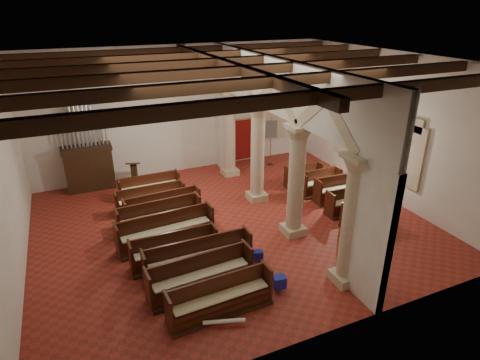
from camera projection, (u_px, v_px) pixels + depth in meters
name	position (u px, v px, depth m)	size (l,w,h in m)	color
floor	(231.00, 224.00, 15.16)	(14.00, 14.00, 0.00)	maroon
ceiling	(230.00, 60.00, 12.73)	(14.00, 14.00, 0.00)	black
wall_back	(182.00, 110.00, 18.96)	(14.00, 0.02, 6.00)	white
wall_front	(334.00, 232.00, 8.93)	(14.00, 0.02, 6.00)	white
wall_left	(3.00, 183.00, 11.36)	(0.02, 12.00, 6.00)	white
wall_right	(387.00, 126.00, 16.53)	(0.02, 12.00, 6.00)	white
ceiling_beams	(230.00, 66.00, 12.80)	(13.80, 11.80, 0.30)	#341C10
arcade	(277.00, 128.00, 14.38)	(0.90, 11.90, 6.00)	beige
window_right_a	(411.00, 156.00, 15.60)	(0.03, 1.00, 2.20)	#3A825E
window_right_b	(347.00, 129.00, 18.94)	(0.03, 1.00, 2.20)	#3A825E
window_back	(275.00, 116.00, 21.12)	(1.00, 0.03, 2.20)	#3A825E
pipe_organ	(88.00, 160.00, 17.54)	(2.10, 0.85, 4.40)	#341C10
lectern	(135.00, 178.00, 17.67)	(0.67, 0.70, 1.42)	#342410
dossal_curtain	(249.00, 139.00, 20.93)	(1.80, 0.07, 2.17)	maroon
processional_banner	(271.00, 150.00, 20.41)	(0.54, 0.69, 2.53)	#341C10
hymnal_box_a	(279.00, 282.00, 11.59)	(0.36, 0.29, 0.36)	navy
hymnal_box_b	(258.00, 255.00, 12.87)	(0.30, 0.24, 0.30)	navy
hymnal_box_c	(204.00, 233.00, 14.14)	(0.29, 0.24, 0.29)	navy
tube_heater_a	(224.00, 321.00, 10.32)	(0.11, 0.11, 1.10)	white
tube_heater_b	(171.00, 301.00, 11.03)	(0.10, 0.10, 1.03)	silver
nave_pew_0	(220.00, 302.00, 10.70)	(2.93, 0.84, 1.07)	#341C10
nave_pew_1	(201.00, 280.00, 11.51)	(3.13, 0.94, 1.14)	#341C10
nave_pew_2	(199.00, 262.00, 12.36)	(3.38, 0.73, 1.09)	#341C10
nave_pew_3	(175.00, 254.00, 12.75)	(2.77, 0.73, 1.07)	#341C10
nave_pew_4	(166.00, 235.00, 13.76)	(3.38, 0.99, 1.15)	#341C10
nave_pew_5	(160.00, 220.00, 14.70)	(3.09, 0.86, 1.10)	#341C10
nave_pew_6	(163.00, 210.00, 15.45)	(2.96, 0.87, 1.05)	#341C10
nave_pew_7	(151.00, 202.00, 16.15)	(2.75, 0.70, 0.98)	#341C10
nave_pew_8	(150.00, 190.00, 17.16)	(2.56, 0.69, 0.99)	#341C10
aisle_pew_0	(367.00, 216.00, 15.03)	(2.08, 0.74, 1.02)	#341C10
aisle_pew_1	(349.00, 205.00, 15.87)	(1.96, 0.70, 1.04)	#341C10
aisle_pew_2	(337.00, 192.00, 16.87)	(2.01, 0.80, 1.07)	#341C10
aisle_pew_3	(320.00, 186.00, 17.46)	(1.86, 0.75, 1.07)	#341C10
aisle_pew_4	(304.00, 179.00, 18.22)	(1.74, 0.68, 1.00)	#341C10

